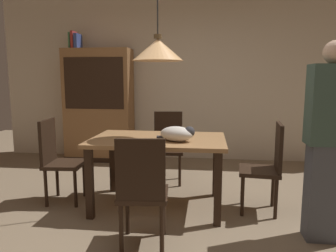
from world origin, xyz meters
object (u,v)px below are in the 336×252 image
(pendant_lamp, at_px, (158,49))
(book_blue_wide, at_px, (78,41))
(chair_left_side, at_px, (58,157))
(person_standing, at_px, (329,143))
(cat_sleeping, at_px, (178,134))
(hutch_bookcase, at_px, (99,108))
(book_green_slim, at_px, (71,41))
(chair_far_back, at_px, (168,143))
(book_red_tall, at_px, (74,40))
(dining_table, at_px, (158,147))
(chair_near_front, at_px, (142,188))
(chair_right_side, at_px, (267,164))

(pendant_lamp, relative_size, book_blue_wide, 5.42)
(chair_left_side, distance_m, pendant_lamp, 1.61)
(person_standing, bearing_deg, cat_sleeping, 163.51)
(hutch_bookcase, distance_m, book_green_slim, 1.17)
(cat_sleeping, xyz_separation_m, person_standing, (1.29, -0.38, 0.02))
(chair_far_back, distance_m, book_red_tall, 2.44)
(hutch_bookcase, distance_m, person_standing, 3.68)
(cat_sleeping, xyz_separation_m, book_red_tall, (-1.90, 2.00, 1.16))
(hutch_bookcase, bearing_deg, book_green_slim, 179.80)
(hutch_bookcase, relative_size, book_blue_wide, 7.71)
(pendant_lamp, xyz_separation_m, book_blue_wide, (-1.61, 1.86, 0.31))
(book_blue_wide, bearing_deg, dining_table, -48.99)
(chair_near_front, relative_size, hutch_bookcase, 0.50)
(dining_table, xyz_separation_m, book_red_tall, (-1.68, 1.86, 1.34))
(chair_right_side, bearing_deg, chair_far_back, 142.02)
(chair_far_back, distance_m, chair_right_side, 1.44)
(chair_far_back, distance_m, cat_sleeping, 1.10)
(dining_table, distance_m, chair_near_front, 0.89)
(dining_table, xyz_separation_m, book_blue_wide, (-1.61, 1.86, 1.32))
(book_red_tall, bearing_deg, chair_left_side, -73.58)
(book_blue_wide, bearing_deg, cat_sleeping, -47.53)
(book_red_tall, bearing_deg, chair_far_back, -30.36)
(pendant_lamp, bearing_deg, chair_right_side, -0.40)
(chair_far_back, bearing_deg, cat_sleeping, -77.51)
(chair_far_back, bearing_deg, pendant_lamp, -89.56)
(chair_near_front, relative_size, book_blue_wide, 3.88)
(cat_sleeping, distance_m, book_red_tall, 3.00)
(chair_far_back, bearing_deg, dining_table, -89.56)
(book_green_slim, bearing_deg, book_blue_wide, 0.00)
(book_green_slim, bearing_deg, book_red_tall, 0.00)
(book_green_slim, bearing_deg, dining_table, -47.08)
(cat_sleeping, xyz_separation_m, book_blue_wide, (-1.83, 2.00, 1.14))
(pendant_lamp, xyz_separation_m, person_standing, (1.51, -0.53, -0.82))
(chair_right_side, relative_size, chair_left_side, 1.00)
(chair_near_front, height_order, hutch_bookcase, hutch_bookcase)
(chair_near_front, height_order, book_blue_wide, book_blue_wide)
(chair_near_front, relative_size, chair_left_side, 1.00)
(pendant_lamp, distance_m, book_green_slim, 2.55)
(cat_sleeping, relative_size, hutch_bookcase, 0.22)
(cat_sleeping, height_order, book_green_slim, book_green_slim)
(chair_far_back, xyz_separation_m, chair_right_side, (1.13, -0.89, 0.00))
(person_standing, bearing_deg, book_red_tall, 143.19)
(dining_table, height_order, cat_sleeping, cat_sleeping)
(cat_sleeping, bearing_deg, chair_near_front, -106.24)
(dining_table, relative_size, book_red_tall, 5.00)
(chair_far_back, bearing_deg, chair_left_side, -141.71)
(chair_left_side, distance_m, person_standing, 2.71)
(book_red_tall, relative_size, person_standing, 0.17)
(dining_table, bearing_deg, chair_far_back, 90.44)
(chair_right_side, height_order, pendant_lamp, pendant_lamp)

